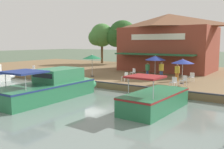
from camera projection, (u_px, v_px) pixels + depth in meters
The scene contains 20 objects.
ground_plane at pixel (90, 88), 23.72m from camera, with size 220.00×220.00×0.00m, color #4C5B47.
quay_deck at pixel (143, 73), 32.70m from camera, with size 22.00×56.00×0.60m, color brown.
quay_edge_fender at pixel (91, 81), 23.72m from camera, with size 0.20×50.40×0.10m, color #2D2D33.
waterfront_restaurant at pixel (168, 42), 32.88m from camera, with size 9.25×12.04×7.40m.
patio_umbrella_back_row at pixel (183, 61), 22.23m from camera, with size 2.00×2.00×2.25m.
patio_umbrella_mid_patio_right at pixel (155, 58), 25.35m from camera, with size 2.10×2.10×2.39m.
patio_umbrella_mid_patio_left at pixel (92, 57), 27.00m from camera, with size 2.06×2.06×2.40m.
cafe_chair_mid_patio at pixel (174, 82), 20.48m from camera, with size 0.51×0.51×0.85m.
cafe_chair_beside_entrance at pixel (125, 76), 23.79m from camera, with size 0.55×0.55×0.85m.
cafe_chair_far_corner_seat at pixel (133, 72), 27.37m from camera, with size 0.57×0.57×0.85m.
cafe_chair_back_row_seat at pixel (184, 80), 21.42m from camera, with size 0.59×0.59×0.85m.
cafe_chair_facing_river at pixel (191, 77), 23.57m from camera, with size 0.52×0.52×0.85m.
cafe_chair_under_first_umbrella at pixel (33, 69), 30.95m from camera, with size 0.44×0.44×0.85m.
person_mid_patio at pixel (161, 68), 25.23m from camera, with size 0.50×0.50×1.76m.
person_at_quay_edge at pixel (147, 68), 25.99m from camera, with size 0.46×0.46×1.62m.
person_near_entrance at pixel (177, 71), 23.81m from camera, with size 0.46×0.46×1.61m.
motorboat_distant_upstream at pixel (55, 86), 19.23m from camera, with size 9.36×3.16×2.29m.
motorboat_mid_row at pixel (159, 98), 15.98m from camera, with size 6.53×2.50×2.29m.
tree_downstream_bank at pixel (101, 36), 44.22m from camera, with size 4.30×4.10×7.04m.
tree_behind_restaurant at pixel (121, 35), 43.54m from camera, with size 5.15×4.90×7.57m.
Camera 1 is at (18.16, 14.85, 4.26)m, focal length 40.00 mm.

